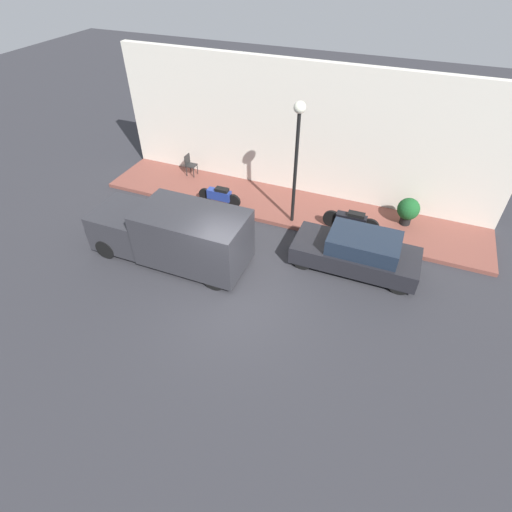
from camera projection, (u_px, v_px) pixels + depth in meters
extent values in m
plane|color=#2D2D33|center=(231.00, 296.00, 11.98)|extent=(60.00, 60.00, 0.00)
cube|color=brown|center=(286.00, 207.00, 15.60)|extent=(2.54, 14.93, 0.15)
cube|color=silver|center=(302.00, 132.00, 15.02)|extent=(0.30, 14.93, 5.08)
cube|color=black|center=(355.00, 255.00, 12.72)|extent=(1.62, 3.94, 0.59)
cube|color=#192333|center=(364.00, 243.00, 12.31)|extent=(1.42, 2.17, 0.52)
cylinder|color=black|center=(303.00, 260.00, 12.77)|extent=(0.20, 0.62, 0.62)
cylinder|color=black|center=(314.00, 236.00, 13.74)|extent=(0.20, 0.62, 0.62)
cylinder|color=black|center=(400.00, 285.00, 11.90)|extent=(0.20, 0.62, 0.62)
cylinder|color=black|center=(405.00, 257.00, 12.88)|extent=(0.20, 0.62, 0.62)
cube|color=#2D2D33|center=(193.00, 237.00, 12.45)|extent=(1.89, 3.37, 1.75)
cube|color=#2D2D33|center=(126.00, 226.00, 13.36)|extent=(1.79, 1.81, 1.23)
cube|color=#192333|center=(117.00, 216.00, 13.22)|extent=(1.60, 1.00, 0.49)
cylinder|color=black|center=(106.00, 249.00, 13.17)|extent=(0.22, 0.69, 0.69)
cylinder|color=black|center=(135.00, 222.00, 14.33)|extent=(0.22, 0.69, 0.69)
cylinder|color=black|center=(214.00, 280.00, 12.03)|extent=(0.22, 0.69, 0.69)
cylinder|color=black|center=(237.00, 248.00, 13.18)|extent=(0.22, 0.69, 0.69)
cube|color=navy|center=(219.00, 195.00, 15.34)|extent=(0.30, 0.94, 0.37)
cube|color=black|center=(222.00, 190.00, 15.15)|extent=(0.27, 0.51, 0.12)
cylinder|color=black|center=(205.00, 195.00, 15.61)|extent=(0.10, 0.54, 0.54)
cylinder|color=black|center=(234.00, 201.00, 15.26)|extent=(0.10, 0.54, 0.54)
cube|color=black|center=(351.00, 220.00, 13.99)|extent=(0.30, 1.06, 0.37)
cube|color=black|center=(356.00, 215.00, 13.79)|extent=(0.27, 0.58, 0.12)
cylinder|color=black|center=(332.00, 219.00, 14.27)|extent=(0.10, 0.64, 0.64)
cylinder|color=black|center=(370.00, 227.00, 13.88)|extent=(0.10, 0.64, 0.64)
cylinder|color=black|center=(295.00, 171.00, 13.46)|extent=(0.12, 0.12, 4.04)
sphere|color=silver|center=(300.00, 107.00, 12.09)|extent=(0.39, 0.39, 0.39)
cylinder|color=black|center=(405.00, 220.00, 14.50)|extent=(0.38, 0.38, 0.32)
sphere|color=#195123|center=(408.00, 209.00, 14.20)|extent=(0.79, 0.79, 0.79)
cube|color=#262626|center=(191.00, 165.00, 17.10)|extent=(0.40, 0.40, 0.04)
cube|color=#262626|center=(187.00, 160.00, 17.00)|extent=(0.40, 0.04, 0.44)
cylinder|color=#262626|center=(194.00, 173.00, 17.08)|extent=(0.04, 0.04, 0.43)
cylinder|color=#262626|center=(197.00, 169.00, 17.33)|extent=(0.04, 0.04, 0.43)
cylinder|color=#262626|center=(187.00, 171.00, 17.18)|extent=(0.04, 0.04, 0.43)
cylinder|color=#262626|center=(191.00, 168.00, 17.43)|extent=(0.04, 0.04, 0.43)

